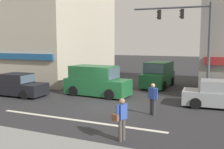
# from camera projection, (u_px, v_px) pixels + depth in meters

# --- Properties ---
(ground_plane) EXTENTS (120.00, 120.00, 0.00)m
(ground_plane) POSITION_uv_depth(u_px,v_px,m) (107.00, 105.00, 15.90)
(ground_plane) COLOR #2B2B2D
(lane_marking_stripe) EXTENTS (9.00, 0.24, 0.01)m
(lane_marking_stripe) POSITION_uv_depth(u_px,v_px,m) (76.00, 120.00, 12.73)
(lane_marking_stripe) COLOR silver
(lane_marking_stripe) RESTS_ON ground
(building_left_block) EXTENTS (11.71, 11.58, 10.16)m
(building_left_block) POSITION_uv_depth(u_px,v_px,m) (43.00, 30.00, 27.75)
(building_left_block) COLOR #B7AD99
(building_left_block) RESTS_ON ground
(utility_pole_near_left) EXTENTS (1.40, 0.22, 7.70)m
(utility_pole_near_left) POSITION_uv_depth(u_px,v_px,m) (33.00, 40.00, 21.53)
(utility_pole_near_left) COLOR brown
(utility_pole_near_left) RESTS_ON ground
(traffic_light_mast) EXTENTS (4.88, 0.46, 6.20)m
(traffic_light_mast) POSITION_uv_depth(u_px,v_px,m) (193.00, 36.00, 16.38)
(traffic_light_mast) COLOR #47474C
(traffic_light_mast) RESTS_ON ground
(sedan_parked_curbside) EXTENTS (4.14, 1.96, 1.58)m
(sedan_parked_curbside) POSITION_uv_depth(u_px,v_px,m) (18.00, 86.00, 18.53)
(sedan_parked_curbside) COLOR black
(sedan_parked_curbside) RESTS_ON ground
(van_crossing_center) EXTENTS (4.69, 2.23, 2.11)m
(van_crossing_center) POSITION_uv_depth(u_px,v_px,m) (96.00, 81.00, 18.59)
(van_crossing_center) COLOR #1E6033
(van_crossing_center) RESTS_ON ground
(van_crossing_leftbound) EXTENTS (2.15, 4.65, 2.11)m
(van_crossing_leftbound) POSITION_uv_depth(u_px,v_px,m) (158.00, 75.00, 22.37)
(van_crossing_leftbound) COLOR #1E6033
(van_crossing_leftbound) RESTS_ON ground
(sedan_crossing_rightbound) EXTENTS (4.20, 2.09, 1.58)m
(sedan_crossing_rightbound) POSITION_uv_depth(u_px,v_px,m) (219.00, 95.00, 15.14)
(sedan_crossing_rightbound) COLOR #999EA3
(sedan_crossing_rightbound) RESTS_ON ground
(pedestrian_foreground_with_bag) EXTENTS (0.47, 0.66, 1.67)m
(pedestrian_foreground_with_bag) POSITION_uv_depth(u_px,v_px,m) (121.00, 117.00, 9.91)
(pedestrian_foreground_with_bag) COLOR #4C4742
(pedestrian_foreground_with_bag) RESTS_ON ground
(pedestrian_mid_crossing) EXTENTS (0.55, 0.31, 1.67)m
(pedestrian_mid_crossing) POSITION_uv_depth(u_px,v_px,m) (153.00, 97.00, 13.51)
(pedestrian_mid_crossing) COLOR #333338
(pedestrian_mid_crossing) RESTS_ON ground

